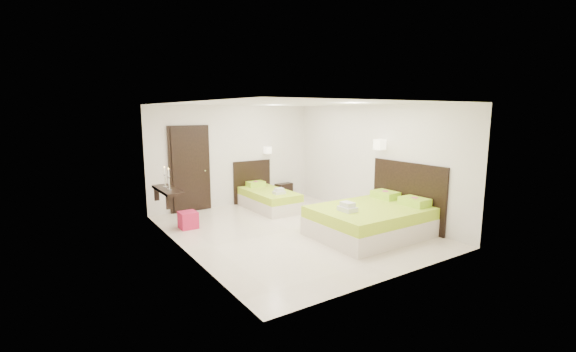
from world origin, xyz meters
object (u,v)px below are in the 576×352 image
nightstand (282,190)px  ottoman (188,220)px  bed_double (373,218)px  bed_single (267,198)px

nightstand → ottoman: size_ratio=1.35×
nightstand → bed_double: bearing=-105.5°
bed_single → nightstand: bed_single is taller
bed_single → nightstand: bearing=40.4°
bed_single → nightstand: (0.97, 0.82, -0.06)m
bed_single → ottoman: bed_single is taller
bed_double → ottoman: 3.85m
bed_single → nightstand: size_ratio=3.81×
bed_single → bed_double: bed_double is taller
bed_single → nightstand: 1.27m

